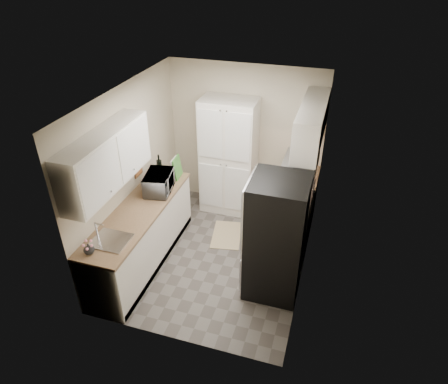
# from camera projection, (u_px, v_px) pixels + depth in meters

# --- Properties ---
(ground) EXTENTS (3.20, 3.20, 0.00)m
(ground) POSITION_uv_depth(u_px,v_px,m) (216.00, 254.00, 6.10)
(ground) COLOR #56514C
(ground) RESTS_ON ground
(room_shell) EXTENTS (2.64, 3.24, 2.52)m
(room_shell) POSITION_uv_depth(u_px,v_px,m) (214.00, 160.00, 5.24)
(room_shell) COLOR beige
(room_shell) RESTS_ON ground
(pantry_cabinet) EXTENTS (0.90, 0.55, 2.00)m
(pantry_cabinet) POSITION_uv_depth(u_px,v_px,m) (229.00, 157.00, 6.69)
(pantry_cabinet) COLOR silver
(pantry_cabinet) RESTS_ON ground
(base_cabinet_left) EXTENTS (0.60, 2.30, 0.88)m
(base_cabinet_left) POSITION_uv_depth(u_px,v_px,m) (142.00, 237.00, 5.77)
(base_cabinet_left) COLOR silver
(base_cabinet_left) RESTS_ON ground
(countertop_left) EXTENTS (0.63, 2.33, 0.04)m
(countertop_left) POSITION_uv_depth(u_px,v_px,m) (138.00, 211.00, 5.53)
(countertop_left) COLOR #846647
(countertop_left) RESTS_ON base_cabinet_left
(base_cabinet_right) EXTENTS (0.60, 0.80, 0.88)m
(base_cabinet_right) POSITION_uv_depth(u_px,v_px,m) (295.00, 200.00, 6.59)
(base_cabinet_right) COLOR silver
(base_cabinet_right) RESTS_ON ground
(countertop_right) EXTENTS (0.63, 0.83, 0.04)m
(countertop_right) POSITION_uv_depth(u_px,v_px,m) (298.00, 176.00, 6.35)
(countertop_right) COLOR #846647
(countertop_right) RESTS_ON base_cabinet_right
(electric_range) EXTENTS (0.71, 0.78, 1.13)m
(electric_range) POSITION_uv_depth(u_px,v_px,m) (286.00, 226.00, 5.92)
(electric_range) COLOR #B7B7BC
(electric_range) RESTS_ON ground
(refrigerator) EXTENTS (0.70, 0.72, 1.70)m
(refrigerator) POSITION_uv_depth(u_px,v_px,m) (276.00, 238.00, 5.09)
(refrigerator) COLOR #B7B7BC
(refrigerator) RESTS_ON ground
(microwave) EXTENTS (0.45, 0.59, 0.29)m
(microwave) POSITION_uv_depth(u_px,v_px,m) (159.00, 182.00, 5.85)
(microwave) COLOR #B3B2B7
(microwave) RESTS_ON countertop_left
(wine_bottle) EXTENTS (0.08, 0.08, 0.32)m
(wine_bottle) POSITION_uv_depth(u_px,v_px,m) (159.00, 166.00, 6.25)
(wine_bottle) COLOR black
(wine_bottle) RESTS_ON countertop_left
(flower_vase) EXTENTS (0.13, 0.13, 0.14)m
(flower_vase) POSITION_uv_depth(u_px,v_px,m) (89.00, 249.00, 4.70)
(flower_vase) COLOR silver
(flower_vase) RESTS_ON countertop_left
(cutting_board) EXTENTS (0.04, 0.27, 0.34)m
(cutting_board) POSITION_uv_depth(u_px,v_px,m) (177.00, 168.00, 6.19)
(cutting_board) COLOR #3D8631
(cutting_board) RESTS_ON countertop_left
(toaster_oven) EXTENTS (0.36, 0.44, 0.24)m
(toaster_oven) POSITION_uv_depth(u_px,v_px,m) (296.00, 169.00, 6.26)
(toaster_oven) COLOR #A2A2A6
(toaster_oven) RESTS_ON countertop_right
(fruit_basket) EXTENTS (0.23, 0.23, 0.09)m
(fruit_basket) POSITION_uv_depth(u_px,v_px,m) (298.00, 160.00, 6.16)
(fruit_basket) COLOR #FF9400
(fruit_basket) RESTS_ON toaster_oven
(kitchen_mat) EXTENTS (0.57, 0.79, 0.01)m
(kitchen_mat) POSITION_uv_depth(u_px,v_px,m) (227.00, 235.00, 6.51)
(kitchen_mat) COLOR tan
(kitchen_mat) RESTS_ON ground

